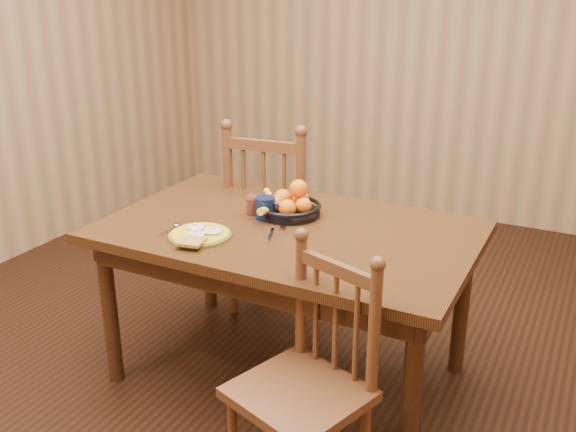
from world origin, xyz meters
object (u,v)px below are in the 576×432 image
at_px(breakfast_plate, 200,235).
at_px(chair_far, 276,221).
at_px(chair_near, 307,385).
at_px(fruit_bowl, 288,205).
at_px(dining_table, 288,245).
at_px(coffee_mug, 266,208).

bearing_deg(breakfast_plate, chair_far, 95.61).
height_order(chair_near, breakfast_plate, chair_near).
xyz_separation_m(breakfast_plate, fruit_bowl, (0.21, 0.41, 0.03)).
height_order(dining_table, breakfast_plate, breakfast_plate).
bearing_deg(chair_far, breakfast_plate, 89.17).
relative_size(breakfast_plate, fruit_bowl, 0.91).
bearing_deg(chair_far, coffee_mug, 107.25).
xyz_separation_m(coffee_mug, fruit_bowl, (0.07, 0.09, -0.00)).
xyz_separation_m(chair_far, fruit_bowl, (0.29, -0.42, 0.28)).
bearing_deg(chair_far, dining_table, 116.28).
height_order(dining_table, chair_near, chair_near).
distance_m(chair_far, chair_near, 1.38).
height_order(chair_far, breakfast_plate, chair_far).
bearing_deg(coffee_mug, fruit_bowl, 53.11).
relative_size(breakfast_plate, coffee_mug, 2.21).
relative_size(dining_table, chair_near, 1.74).
xyz_separation_m(dining_table, fruit_bowl, (-0.07, 0.13, 0.13)).
bearing_deg(dining_table, chair_far, 122.72).
bearing_deg(chair_near, coffee_mug, 147.05).
bearing_deg(coffee_mug, chair_near, -51.72).
xyz_separation_m(chair_near, coffee_mug, (-0.52, 0.66, 0.35)).
distance_m(dining_table, coffee_mug, 0.20).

